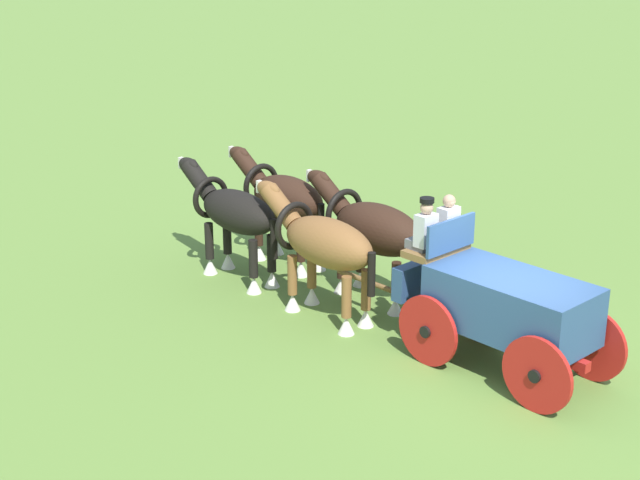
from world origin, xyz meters
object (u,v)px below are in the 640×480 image
object	(u,v)px
show_wagon	(501,303)
draft_horse_lead_near	(234,214)
draft_horse_rear_near	(323,244)
draft_horse_lead_off	(283,200)
draft_horse_rear_off	(373,230)

from	to	relation	value
show_wagon	draft_horse_lead_near	distance (m)	6.13
show_wagon	draft_horse_lead_near	size ratio (longest dim) A/B	1.84
draft_horse_rear_near	draft_horse_lead_near	size ratio (longest dim) A/B	1.00
draft_horse_lead_near	draft_horse_lead_off	size ratio (longest dim) A/B	1.03
draft_horse_rear_near	draft_horse_lead_off	xyz separation A→B (m)	(1.81, -2.27, 0.01)
draft_horse_rear_off	show_wagon	bearing A→B (deg)	144.53
draft_horse_rear_off	draft_horse_lead_off	world-z (taller)	draft_horse_lead_off
draft_horse_rear_near	draft_horse_rear_off	size ratio (longest dim) A/B	1.00
draft_horse_lead_near	draft_horse_lead_off	bearing A→B (deg)	-115.46
show_wagon	draft_horse_lead_off	distance (m)	6.12
show_wagon	draft_horse_rear_off	size ratio (longest dim) A/B	1.83
draft_horse_lead_near	draft_horse_lead_off	xyz separation A→B (m)	(-0.56, -1.17, 0.03)
draft_horse_rear_off	draft_horse_lead_off	distance (m)	2.61
draft_horse_rear_off	draft_horse_lead_near	world-z (taller)	draft_horse_lead_near
draft_horse_rear_off	draft_horse_lead_off	xyz separation A→B (m)	(2.36, -1.10, 0.03)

